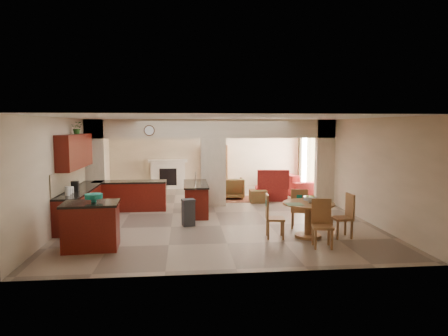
{
  "coord_description": "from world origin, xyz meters",
  "views": [
    {
      "loc": [
        -0.92,
        -11.75,
        2.58
      ],
      "look_at": [
        0.28,
        0.3,
        1.31
      ],
      "focal_mm": 32.0,
      "sensor_mm": 36.0,
      "label": 1
    }
  ],
  "objects": [
    {
      "name": "wall_left",
      "position": [
        -4.0,
        0.0,
        1.4
      ],
      "size": [
        0.0,
        10.0,
        10.0
      ],
      "primitive_type": "plane",
      "rotation": [
        1.57,
        0.0,
        1.57
      ],
      "color": "beige",
      "rests_on": "floor"
    },
    {
      "name": "partition_right_pier",
      "position": [
        3.7,
        1.0,
        1.4
      ],
      "size": [
        0.6,
        0.25,
        2.8
      ],
      "primitive_type": "cube",
      "color": "beige",
      "rests_on": "floor"
    },
    {
      "name": "ceiling",
      "position": [
        0.0,
        0.0,
        2.8
      ],
      "size": [
        10.0,
        10.0,
        0.0
      ],
      "primitive_type": "plane",
      "rotation": [
        3.14,
        0.0,
        0.0
      ],
      "color": "white",
      "rests_on": "wall_back"
    },
    {
      "name": "partition_center_pier",
      "position": [
        0.0,
        1.0,
        1.1
      ],
      "size": [
        0.8,
        0.25,
        2.2
      ],
      "primitive_type": "cube",
      "color": "beige",
      "rests_on": "floor"
    },
    {
      "name": "dining_table",
      "position": [
        1.94,
        -2.88,
        0.53
      ],
      "size": [
        1.2,
        1.2,
        0.82
      ],
      "color": "olive",
      "rests_on": "floor"
    },
    {
      "name": "upper_cabinets",
      "position": [
        -3.82,
        -0.8,
        1.92
      ],
      "size": [
        0.35,
        2.4,
        0.9
      ],
      "primitive_type": "cube",
      "color": "#450F08",
      "rests_on": "wall_left"
    },
    {
      "name": "partition_header",
      "position": [
        0.0,
        1.0,
        2.5
      ],
      "size": [
        8.0,
        0.25,
        0.6
      ],
      "primitive_type": "cube",
      "color": "beige",
      "rests_on": "partition_center_pier"
    },
    {
      "name": "chair_east",
      "position": [
        2.79,
        -2.97,
        0.55
      ],
      "size": [
        0.44,
        0.44,
        1.02
      ],
      "rotation": [
        0.0,
        0.0,
        4.75
      ],
      "color": "olive",
      "rests_on": "floor"
    },
    {
      "name": "chair_south",
      "position": [
        2.01,
        -3.61,
        0.55
      ],
      "size": [
        0.48,
        0.48,
        1.02
      ],
      "rotation": [
        0.0,
        0.0,
        -0.16
      ],
      "color": "olive",
      "rests_on": "floor"
    },
    {
      "name": "plant",
      "position": [
        -3.82,
        -0.51,
        2.54
      ],
      "size": [
        0.31,
        0.27,
        0.33
      ],
      "primitive_type": "imported",
      "rotation": [
        0.0,
        0.0,
        0.03
      ],
      "color": "#1D4312",
      "rests_on": "upper_cabinets"
    },
    {
      "name": "armchair",
      "position": [
        0.77,
        2.29,
        0.38
      ],
      "size": [
        0.8,
        0.83,
        0.75
      ],
      "primitive_type": "imported",
      "rotation": [
        0.0,
        0.0,
        3.14
      ],
      "color": "maroon",
      "rests_on": "floor"
    },
    {
      "name": "drape_a_left",
      "position": [
        3.93,
        1.7,
        1.2
      ],
      "size": [
        0.1,
        0.28,
        2.3
      ],
      "primitive_type": "cube",
      "color": "#42231A",
      "rests_on": "wall_right"
    },
    {
      "name": "drape_a_right",
      "position": [
        3.93,
        2.9,
        1.2
      ],
      "size": [
        0.1,
        0.28,
        2.3
      ],
      "primitive_type": "cube",
      "color": "#42231A",
      "rests_on": "wall_right"
    },
    {
      "name": "chair_west",
      "position": [
        1.07,
        -2.85,
        0.55
      ],
      "size": [
        0.47,
        0.47,
        1.02
      ],
      "rotation": [
        0.0,
        0.0,
        1.45
      ],
      "color": "olive",
      "rests_on": "floor"
    },
    {
      "name": "glazed_door",
      "position": [
        3.97,
        3.15,
        1.05
      ],
      "size": [
        0.02,
        0.7,
        2.1
      ],
      "primitive_type": "cube",
      "color": "white",
      "rests_on": "wall_right"
    },
    {
      "name": "partition_left_pier",
      "position": [
        -3.7,
        1.0,
        1.4
      ],
      "size": [
        0.6,
        0.25,
        2.8
      ],
      "primitive_type": "cube",
      "color": "beige",
      "rests_on": "floor"
    },
    {
      "name": "wall_right",
      "position": [
        4.0,
        0.0,
        1.4
      ],
      "size": [
        0.0,
        10.0,
        10.0
      ],
      "primitive_type": "plane",
      "rotation": [
        1.57,
        0.0,
        -1.57
      ],
      "color": "beige",
      "rests_on": "floor"
    },
    {
      "name": "drape_b_right",
      "position": [
        3.93,
        4.6,
        1.2
      ],
      "size": [
        0.1,
        0.28,
        2.3
      ],
      "primitive_type": "cube",
      "color": "#42231A",
      "rests_on": "wall_right"
    },
    {
      "name": "fireplace",
      "position": [
        -1.6,
        4.83,
        0.61
      ],
      "size": [
        1.6,
        0.35,
        1.2
      ],
      "color": "silver",
      "rests_on": "floor"
    },
    {
      "name": "wall_front",
      "position": [
        0.0,
        -5.0,
        1.4
      ],
      "size": [
        8.0,
        0.0,
        8.0
      ],
      "primitive_type": "plane",
      "rotation": [
        -1.57,
        0.0,
        0.0
      ],
      "color": "beige",
      "rests_on": "floor"
    },
    {
      "name": "drape_b_left",
      "position": [
        3.93,
        3.4,
        1.2
      ],
      "size": [
        0.1,
        0.28,
        2.3
      ],
      "primitive_type": "cube",
      "color": "#42231A",
      "rests_on": "wall_right"
    },
    {
      "name": "ceiling_fan",
      "position": [
        1.5,
        3.0,
        2.56
      ],
      "size": [
        1.0,
        1.0,
        0.1
      ],
      "primitive_type": "cylinder",
      "color": "white",
      "rests_on": "ceiling"
    },
    {
      "name": "wall_clock",
      "position": [
        -2.0,
        0.85,
        2.45
      ],
      "size": [
        0.34,
        0.03,
        0.34
      ],
      "primitive_type": "cylinder",
      "rotation": [
        1.57,
        0.0,
        0.0
      ],
      "color": "#4C2F19",
      "rests_on": "partition_header"
    },
    {
      "name": "wall_back",
      "position": [
        0.0,
        5.0,
        1.4
      ],
      "size": [
        8.0,
        0.0,
        8.0
      ],
      "primitive_type": "plane",
      "rotation": [
        1.57,
        0.0,
        0.0
      ],
      "color": "beige",
      "rests_on": "floor"
    },
    {
      "name": "chair_north",
      "position": [
        1.95,
        -2.11,
        0.55
      ],
      "size": [
        0.53,
        0.53,
        1.02
      ],
      "rotation": [
        0.0,
        0.0,
        2.81
      ],
      "color": "olive",
      "rests_on": "floor"
    },
    {
      "name": "teal_bowl",
      "position": [
        -2.83,
        -3.24,
        1.08
      ],
      "size": [
        0.37,
        0.37,
        0.17
      ],
      "primitive_type": "cylinder",
      "color": "#148974",
      "rests_on": "kitchen_island"
    },
    {
      "name": "window_b",
      "position": [
        3.97,
        4.0,
        1.2
      ],
      "size": [
        0.02,
        0.9,
        1.9
      ],
      "primitive_type": "cube",
      "color": "white",
      "rests_on": "wall_right"
    },
    {
      "name": "trash_can",
      "position": [
        -0.83,
        -1.53,
        0.32
      ],
      "size": [
        0.36,
        0.32,
        0.65
      ],
      "primitive_type": "cube",
      "rotation": [
        0.0,
        0.0,
        0.24
      ],
      "color": "#2C2D2F",
      "rests_on": "floor"
    },
    {
      "name": "peninsula",
      "position": [
        -0.6,
        -0.11,
        0.46
      ],
      "size": [
        0.7,
        1.85,
        0.91
      ],
      "color": "#450F08",
      "rests_on": "floor"
    },
    {
      "name": "kitchen_island",
      "position": [
        -2.89,
        -3.3,
        0.5
      ],
      "size": [
        1.19,
        0.88,
        0.99
      ],
      "rotation": [
        0.0,
        0.0,
        0.06
      ],
      "color": "#450F08",
      "rests_on": "floor"
    },
    {
      "name": "ottoman",
      "position": [
        1.57,
        1.51,
        0.21
      ],
      "size": [
        0.58,
        0.58,
        0.41
      ],
      "primitive_type": "cube",
      "rotation": [
        0.0,
        0.0,
        -0.03
      ],
      "color": "maroon",
      "rests_on": "floor"
    },
    {
      "name": "shelving_unit",
      "position": [
        0.35,
        4.82,
        0.9
      ],
      "size": [
        1.0,
        0.32,
        1.8
      ],
      "primitive_type": "cube",
      "color": "olive",
      "rests_on": "floor"
    },
    {
      "name": "kitchen_counter",
      "position": [
        -3.26,
        -0.25,
        0.46
      ],
      "size": [
        2.52,
        3.29,
        1.48
      ],
      "color": "#450F08",
      "rests_on": "floor"
    },
    {
      "name": "rug",
      "position": [
        1.2,
        2.1,
        0.01
      ],
      "size": [
        1.6,
        1.3,
        0.01
      ],
      "primitive_type": "cube",
      "color": "#9A4B38",
      "rests_on": "floor"
    },
    {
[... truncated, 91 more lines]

